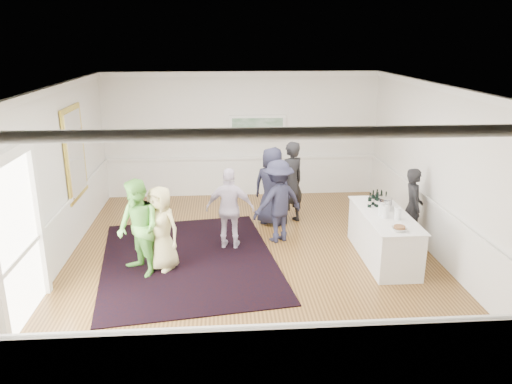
{
  "coord_description": "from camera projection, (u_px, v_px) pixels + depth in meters",
  "views": [
    {
      "loc": [
        -0.55,
        -8.66,
        4.02
      ],
      "look_at": [
        0.09,
        0.2,
        1.24
      ],
      "focal_mm": 35.0,
      "sensor_mm": 36.0,
      "label": 1
    }
  ],
  "objects": [
    {
      "name": "guest_navy",
      "position": [
        272.0,
        186.0,
        10.96
      ],
      "size": [
        1.01,
        0.89,
        1.74
      ],
      "primitive_type": "imported",
      "rotation": [
        0.0,
        0.0,
        2.65
      ],
      "color": "#212237",
      "rests_on": "floor"
    },
    {
      "name": "bartender",
      "position": [
        413.0,
        208.0,
        9.81
      ],
      "size": [
        0.46,
        0.63,
        1.59
      ],
      "primitive_type": "imported",
      "rotation": [
        0.0,
        0.0,
        1.43
      ],
      "color": "black",
      "rests_on": "floor"
    },
    {
      "name": "guest_lilac",
      "position": [
        230.0,
        209.0,
        9.7
      ],
      "size": [
        1.0,
        0.54,
        1.62
      ],
      "primitive_type": "imported",
      "rotation": [
        0.0,
        0.0,
        2.98
      ],
      "color": "silver",
      "rests_on": "floor"
    },
    {
      "name": "wall_back",
      "position": [
        242.0,
        135.0,
        12.81
      ],
      "size": [
        7.0,
        0.02,
        3.2
      ],
      "primitive_type": "cube",
      "color": "white",
      "rests_on": "floor"
    },
    {
      "name": "wainscoting",
      "position": [
        252.0,
        233.0,
        9.33
      ],
      "size": [
        7.0,
        8.0,
        1.0
      ],
      "primitive_type": null,
      "color": "white",
      "rests_on": "floor"
    },
    {
      "name": "wall_left",
      "position": [
        53.0,
        180.0,
        8.76
      ],
      "size": [
        0.02,
        8.0,
        3.2
      ],
      "primitive_type": "cube",
      "color": "white",
      "rests_on": "floor"
    },
    {
      "name": "wall_front",
      "position": [
        276.0,
        279.0,
        5.19
      ],
      "size": [
        7.0,
        0.02,
        3.2
      ],
      "primitive_type": "cube",
      "color": "white",
      "rests_on": "floor"
    },
    {
      "name": "serving_table",
      "position": [
        383.0,
        236.0,
        9.34
      ],
      "size": [
        0.84,
        2.2,
        0.89
      ],
      "color": "white",
      "rests_on": "floor"
    },
    {
      "name": "area_rug",
      "position": [
        189.0,
        259.0,
        9.37
      ],
      "size": [
        3.7,
        4.53,
        0.02
      ],
      "primitive_type": "cube",
      "rotation": [
        0.0,
        0.0,
        0.14
      ],
      "color": "black",
      "rests_on": "floor"
    },
    {
      "name": "guest_dark_a",
      "position": [
        278.0,
        201.0,
        10.04
      ],
      "size": [
        1.26,
        1.04,
        1.7
      ],
      "primitive_type": "imported",
      "rotation": [
        0.0,
        0.0,
        3.59
      ],
      "color": "#212237",
      "rests_on": "floor"
    },
    {
      "name": "landscape_painting",
      "position": [
        257.0,
        128.0,
        12.73
      ],
      "size": [
        1.44,
        0.06,
        0.66
      ],
      "color": "white",
      "rests_on": "wall_back"
    },
    {
      "name": "floor",
      "position": [
        252.0,
        258.0,
        9.48
      ],
      "size": [
        8.0,
        8.0,
        0.0
      ],
      "primitive_type": "plane",
      "color": "olive",
      "rests_on": "ground"
    },
    {
      "name": "ice_bucket",
      "position": [
        385.0,
        204.0,
        9.37
      ],
      "size": [
        0.26,
        0.26,
        0.25
      ],
      "primitive_type": "cylinder",
      "color": "silver",
      "rests_on": "serving_table"
    },
    {
      "name": "mirror",
      "position": [
        75.0,
        153.0,
        9.94
      ],
      "size": [
        0.05,
        1.25,
        1.85
      ],
      "color": "gold",
      "rests_on": "wall_left"
    },
    {
      "name": "wall_right",
      "position": [
        440.0,
        173.0,
        9.24
      ],
      "size": [
        0.02,
        8.0,
        3.2
      ],
      "primitive_type": "cube",
      "color": "white",
      "rests_on": "floor"
    },
    {
      "name": "nut_bowl",
      "position": [
        399.0,
        228.0,
        8.4
      ],
      "size": [
        0.26,
        0.26,
        0.08
      ],
      "color": "white",
      "rests_on": "serving_table"
    },
    {
      "name": "guest_dark_b",
      "position": [
        291.0,
        183.0,
        11.04
      ],
      "size": [
        0.81,
        0.73,
        1.85
      ],
      "primitive_type": "imported",
      "rotation": [
        0.0,
        0.0,
        3.69
      ],
      "color": "black",
      "rests_on": "floor"
    },
    {
      "name": "guest_green",
      "position": [
        138.0,
        228.0,
        8.58
      ],
      "size": [
        1.03,
        1.06,
        1.72
      ],
      "primitive_type": "imported",
      "rotation": [
        0.0,
        0.0,
        -0.9
      ],
      "color": "#6DC64F",
      "rests_on": "floor"
    },
    {
      "name": "juice_pitchers",
      "position": [
        388.0,
        211.0,
        8.98
      ],
      "size": [
        0.33,
        0.38,
        0.24
      ],
      "color": "#69C446",
      "rests_on": "serving_table"
    },
    {
      "name": "doorway",
      "position": [
        16.0,
        230.0,
        7.01
      ],
      "size": [
        0.1,
        1.78,
        2.56
      ],
      "color": "white",
      "rests_on": "wall_left"
    },
    {
      "name": "ceiling",
      "position": [
        251.0,
        87.0,
        8.52
      ],
      "size": [
        7.0,
        8.0,
        0.02
      ],
      "primitive_type": "cube",
      "color": "white",
      "rests_on": "wall_back"
    },
    {
      "name": "wine_bottles",
      "position": [
        378.0,
        198.0,
        9.6
      ],
      "size": [
        0.4,
        0.27,
        0.31
      ],
      "color": "black",
      "rests_on": "serving_table"
    },
    {
      "name": "guest_tan",
      "position": [
        161.0,
        229.0,
        8.81
      ],
      "size": [
        0.9,
        0.8,
        1.55
      ],
      "primitive_type": "imported",
      "rotation": [
        0.0,
        0.0,
        -0.53
      ],
      "color": "#D0C582",
      "rests_on": "floor"
    }
  ]
}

